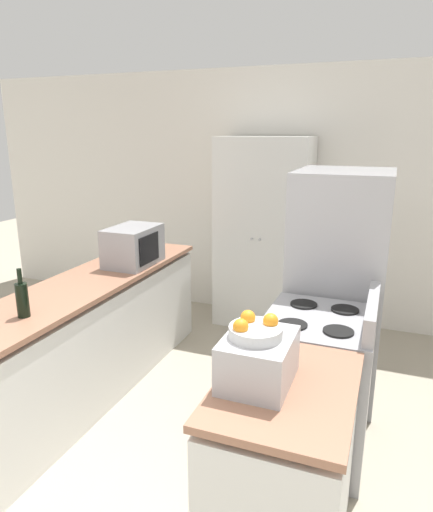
{
  "coord_description": "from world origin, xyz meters",
  "views": [
    {
      "loc": [
        1.21,
        -1.25,
        1.97
      ],
      "look_at": [
        0.0,
        1.89,
        1.05
      ],
      "focal_mm": 32.0,
      "sensor_mm": 36.0,
      "label": 1
    }
  ],
  "objects_px": {
    "refrigerator": "(338,285)",
    "toaster_oven": "(258,360)",
    "wine_bottle": "(22,299)",
    "pantry_cabinet": "(263,234)",
    "stove": "(316,383)",
    "microwave": "(133,246)",
    "fruit_bowl": "(255,329)"
  },
  "relations": [
    {
      "from": "wine_bottle",
      "to": "fruit_bowl",
      "type": "xyz_separation_m",
      "value": [
        1.5,
        -0.21,
        0.14
      ]
    },
    {
      "from": "microwave",
      "to": "toaster_oven",
      "type": "height_order",
      "value": "microwave"
    },
    {
      "from": "microwave",
      "to": "refrigerator",
      "type": "bearing_deg",
      "value": 7.14
    },
    {
      "from": "fruit_bowl",
      "to": "wine_bottle",
      "type": "bearing_deg",
      "value": 171.96
    },
    {
      "from": "stove",
      "to": "microwave",
      "type": "bearing_deg",
      "value": 160.15
    },
    {
      "from": "stove",
      "to": "fruit_bowl",
      "type": "distance_m",
      "value": 1.09
    },
    {
      "from": "wine_bottle",
      "to": "fruit_bowl",
      "type": "bearing_deg",
      "value": -8.04
    },
    {
      "from": "microwave",
      "to": "fruit_bowl",
      "type": "xyz_separation_m",
      "value": [
        1.47,
        -1.42,
        0.09
      ]
    },
    {
      "from": "refrigerator",
      "to": "microwave",
      "type": "height_order",
      "value": "refrigerator"
    },
    {
      "from": "wine_bottle",
      "to": "fruit_bowl",
      "type": "distance_m",
      "value": 1.52
    },
    {
      "from": "refrigerator",
      "to": "fruit_bowl",
      "type": "relative_size",
      "value": 7.33
    },
    {
      "from": "stove",
      "to": "refrigerator",
      "type": "xyz_separation_m",
      "value": [
        0.01,
        0.79,
        0.4
      ]
    },
    {
      "from": "pantry_cabinet",
      "to": "stove",
      "type": "relative_size",
      "value": 1.82
    },
    {
      "from": "wine_bottle",
      "to": "refrigerator",
      "type": "bearing_deg",
      "value": 40.22
    },
    {
      "from": "stove",
      "to": "microwave",
      "type": "xyz_separation_m",
      "value": [
        -1.63,
        0.59,
        0.6
      ]
    },
    {
      "from": "pantry_cabinet",
      "to": "stove",
      "type": "xyz_separation_m",
      "value": [
        0.86,
        -1.83,
        -0.51
      ]
    },
    {
      "from": "pantry_cabinet",
      "to": "fruit_bowl",
      "type": "xyz_separation_m",
      "value": [
        0.7,
        -2.66,
        0.19
      ]
    },
    {
      "from": "pantry_cabinet",
      "to": "stove",
      "type": "bearing_deg",
      "value": -64.8
    },
    {
      "from": "wine_bottle",
      "to": "toaster_oven",
      "type": "height_order",
      "value": "wine_bottle"
    },
    {
      "from": "microwave",
      "to": "toaster_oven",
      "type": "distance_m",
      "value": 2.05
    },
    {
      "from": "pantry_cabinet",
      "to": "microwave",
      "type": "distance_m",
      "value": 1.46
    },
    {
      "from": "wine_bottle",
      "to": "fruit_bowl",
      "type": "relative_size",
      "value": 1.29
    },
    {
      "from": "toaster_oven",
      "to": "pantry_cabinet",
      "type": "bearing_deg",
      "value": 105.03
    },
    {
      "from": "stove",
      "to": "wine_bottle",
      "type": "height_order",
      "value": "wine_bottle"
    },
    {
      "from": "microwave",
      "to": "pantry_cabinet",
      "type": "bearing_deg",
      "value": 58.13
    },
    {
      "from": "stove",
      "to": "fruit_bowl",
      "type": "height_order",
      "value": "fruit_bowl"
    },
    {
      "from": "refrigerator",
      "to": "toaster_oven",
      "type": "distance_m",
      "value": 1.64
    },
    {
      "from": "stove",
      "to": "toaster_oven",
      "type": "bearing_deg",
      "value": -100.04
    },
    {
      "from": "refrigerator",
      "to": "toaster_oven",
      "type": "relative_size",
      "value": 4.62
    },
    {
      "from": "stove",
      "to": "fruit_bowl",
      "type": "xyz_separation_m",
      "value": [
        -0.16,
        -0.83,
        0.69
      ]
    },
    {
      "from": "pantry_cabinet",
      "to": "refrigerator",
      "type": "xyz_separation_m",
      "value": [
        0.87,
        -1.03,
        -0.11
      ]
    },
    {
      "from": "stove",
      "to": "wine_bottle",
      "type": "bearing_deg",
      "value": -159.48
    }
  ]
}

